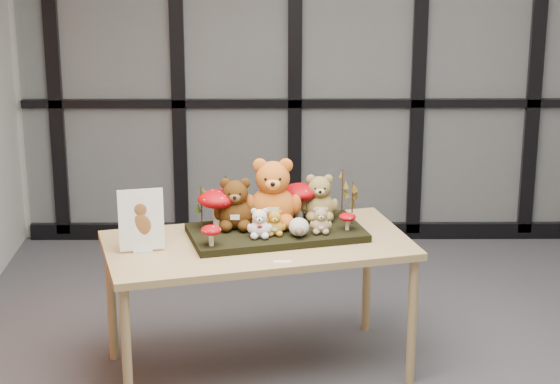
{
  "coord_description": "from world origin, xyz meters",
  "views": [
    {
      "loc": [
        -0.61,
        -4.81,
        2.6
      ],
      "look_at": [
        -0.57,
        0.25,
        1.05
      ],
      "focal_mm": 65.0,
      "sensor_mm": 36.0,
      "label": 1
    }
  ],
  "objects_px": {
    "display_table": "(258,253)",
    "bear_pooh_yellow": "(273,188)",
    "plush_cream_hedgehog": "(299,226)",
    "mushroom_back_right": "(300,199)",
    "bear_brown_medium": "(235,201)",
    "mushroom_back_left": "(217,207)",
    "bear_small_yellow": "(275,221)",
    "bear_beige_small": "(321,219)",
    "diorama_tray": "(277,233)",
    "bear_tan_back": "(319,194)",
    "bear_white_bow": "(260,221)",
    "sign_holder": "(141,223)",
    "mushroom_front_right": "(347,221)",
    "mushroom_front_left": "(211,235)"
  },
  "relations": [
    {
      "from": "bear_pooh_yellow",
      "to": "mushroom_back_left",
      "type": "bearing_deg",
      "value": 175.32
    },
    {
      "from": "bear_small_yellow",
      "to": "sign_holder",
      "type": "distance_m",
      "value": 0.71
    },
    {
      "from": "bear_small_yellow",
      "to": "bear_beige_small",
      "type": "distance_m",
      "value": 0.25
    },
    {
      "from": "display_table",
      "to": "bear_tan_back",
      "type": "height_order",
      "value": "bear_tan_back"
    },
    {
      "from": "display_table",
      "to": "diorama_tray",
      "type": "height_order",
      "value": "diorama_tray"
    },
    {
      "from": "bear_brown_medium",
      "to": "bear_tan_back",
      "type": "xyz_separation_m",
      "value": [
        0.46,
        0.15,
        -0.01
      ]
    },
    {
      "from": "bear_small_yellow",
      "to": "mushroom_front_left",
      "type": "distance_m",
      "value": 0.37
    },
    {
      "from": "bear_brown_medium",
      "to": "mushroom_back_left",
      "type": "height_order",
      "value": "bear_brown_medium"
    },
    {
      "from": "bear_pooh_yellow",
      "to": "mushroom_back_right",
      "type": "xyz_separation_m",
      "value": [
        0.15,
        0.1,
        -0.1
      ]
    },
    {
      "from": "bear_brown_medium",
      "to": "mushroom_back_left",
      "type": "distance_m",
      "value": 0.11
    },
    {
      "from": "diorama_tray",
      "to": "plush_cream_hedgehog",
      "type": "xyz_separation_m",
      "value": [
        0.12,
        -0.11,
        0.07
      ]
    },
    {
      "from": "display_table",
      "to": "bear_white_bow",
      "type": "distance_m",
      "value": 0.2
    },
    {
      "from": "bear_white_bow",
      "to": "mushroom_front_left",
      "type": "xyz_separation_m",
      "value": [
        -0.25,
        -0.13,
        -0.03
      ]
    },
    {
      "from": "mushroom_front_right",
      "to": "mushroom_back_left",
      "type": "bearing_deg",
      "value": 176.31
    },
    {
      "from": "bear_small_yellow",
      "to": "mushroom_front_right",
      "type": "xyz_separation_m",
      "value": [
        0.39,
        0.07,
        -0.02
      ]
    },
    {
      "from": "diorama_tray",
      "to": "plush_cream_hedgehog",
      "type": "height_order",
      "value": "plush_cream_hedgehog"
    },
    {
      "from": "diorama_tray",
      "to": "bear_small_yellow",
      "type": "height_order",
      "value": "bear_small_yellow"
    },
    {
      "from": "bear_tan_back",
      "to": "mushroom_front_left",
      "type": "distance_m",
      "value": 0.73
    },
    {
      "from": "bear_white_bow",
      "to": "mushroom_front_right",
      "type": "bearing_deg",
      "value": -1.7
    },
    {
      "from": "mushroom_front_left",
      "to": "bear_brown_medium",
      "type": "bearing_deg",
      "value": 68.24
    },
    {
      "from": "diorama_tray",
      "to": "bear_brown_medium",
      "type": "distance_m",
      "value": 0.28
    },
    {
      "from": "plush_cream_hedgehog",
      "to": "mushroom_back_right",
      "type": "xyz_separation_m",
      "value": [
        0.01,
        0.3,
        0.06
      ]
    },
    {
      "from": "bear_small_yellow",
      "to": "plush_cream_hedgehog",
      "type": "height_order",
      "value": "bear_small_yellow"
    },
    {
      "from": "bear_small_yellow",
      "to": "mushroom_back_right",
      "type": "relative_size",
      "value": 0.69
    },
    {
      "from": "display_table",
      "to": "bear_pooh_yellow",
      "type": "distance_m",
      "value": 0.37
    },
    {
      "from": "display_table",
      "to": "bear_beige_small",
      "type": "height_order",
      "value": "bear_beige_small"
    },
    {
      "from": "bear_pooh_yellow",
      "to": "mushroom_back_left",
      "type": "height_order",
      "value": "bear_pooh_yellow"
    },
    {
      "from": "mushroom_back_left",
      "to": "mushroom_back_right",
      "type": "relative_size",
      "value": 1.06
    },
    {
      "from": "bear_small_yellow",
      "to": "bear_pooh_yellow",
      "type": "bearing_deg",
      "value": 78.61
    },
    {
      "from": "mushroom_back_right",
      "to": "bear_brown_medium",
      "type": "bearing_deg",
      "value": -156.43
    },
    {
      "from": "bear_pooh_yellow",
      "to": "bear_white_bow",
      "type": "xyz_separation_m",
      "value": [
        -0.07,
        -0.21,
        -0.12
      ]
    },
    {
      "from": "bear_pooh_yellow",
      "to": "bear_small_yellow",
      "type": "relative_size",
      "value": 2.7
    },
    {
      "from": "diorama_tray",
      "to": "mushroom_front_left",
      "type": "distance_m",
      "value": 0.43
    },
    {
      "from": "bear_brown_medium",
      "to": "mushroom_front_left",
      "type": "height_order",
      "value": "bear_brown_medium"
    },
    {
      "from": "bear_tan_back",
      "to": "mushroom_front_right",
      "type": "bearing_deg",
      "value": -68.36
    },
    {
      "from": "bear_white_bow",
      "to": "bear_beige_small",
      "type": "height_order",
      "value": "bear_white_bow"
    },
    {
      "from": "diorama_tray",
      "to": "bear_beige_small",
      "type": "height_order",
      "value": "bear_beige_small"
    },
    {
      "from": "bear_white_bow",
      "to": "mushroom_back_left",
      "type": "height_order",
      "value": "mushroom_back_left"
    },
    {
      "from": "plush_cream_hedgehog",
      "to": "mushroom_back_right",
      "type": "height_order",
      "value": "mushroom_back_right"
    },
    {
      "from": "mushroom_back_left",
      "to": "sign_holder",
      "type": "bearing_deg",
      "value": -145.42
    },
    {
      "from": "display_table",
      "to": "mushroom_front_right",
      "type": "height_order",
      "value": "mushroom_front_right"
    },
    {
      "from": "mushroom_back_left",
      "to": "mushroom_front_left",
      "type": "xyz_separation_m",
      "value": [
        -0.02,
        -0.29,
        -0.06
      ]
    },
    {
      "from": "display_table",
      "to": "plush_cream_hedgehog",
      "type": "relative_size",
      "value": 16.22
    },
    {
      "from": "bear_tan_back",
      "to": "mushroom_front_right",
      "type": "relative_size",
      "value": 2.7
    },
    {
      "from": "bear_tan_back",
      "to": "plush_cream_hedgehog",
      "type": "distance_m",
      "value": 0.33
    },
    {
      "from": "sign_holder",
      "to": "mushroom_back_left",
      "type": "bearing_deg",
      "value": 22.72
    },
    {
      "from": "bear_white_bow",
      "to": "bear_beige_small",
      "type": "distance_m",
      "value": 0.33
    },
    {
      "from": "plush_cream_hedgehog",
      "to": "mushroom_front_right",
      "type": "height_order",
      "value": "plush_cream_hedgehog"
    },
    {
      "from": "mushroom_back_right",
      "to": "bear_tan_back",
      "type": "bearing_deg",
      "value": -2.84
    },
    {
      "from": "bear_brown_medium",
      "to": "mushroom_back_left",
      "type": "relative_size",
      "value": 1.32
    }
  ]
}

